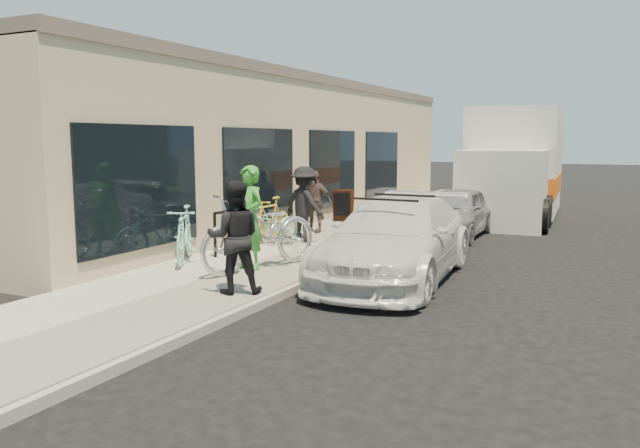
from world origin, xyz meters
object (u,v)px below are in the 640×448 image
(bystander_a, at_px, (304,204))
(sandwich_board, at_px, (343,205))
(tandem_bike, at_px, (261,232))
(cruiser_bike_b, at_px, (270,224))
(man_standing, at_px, (234,237))
(moving_truck, at_px, (513,169))
(cruiser_bike_a, at_px, (185,234))
(bike_rack, at_px, (225,228))
(sedan_white, at_px, (396,239))
(woman_rider, at_px, (249,218))
(bystander_b, at_px, (314,201))
(sedan_silver, at_px, (454,212))
(cruiser_bike_c, at_px, (270,219))

(bystander_a, bearing_deg, sandwich_board, -62.93)
(tandem_bike, height_order, cruiser_bike_b, tandem_bike)
(tandem_bike, distance_m, man_standing, 1.75)
(moving_truck, relative_size, cruiser_bike_a, 4.03)
(bike_rack, height_order, sandwich_board, sandwich_board)
(sandwich_board, bearing_deg, sedan_white, -71.10)
(sedan_white, xyz_separation_m, tandem_bike, (-2.19, -0.91, 0.11))
(man_standing, relative_size, cruiser_bike_b, 1.01)
(sedan_white, height_order, bystander_a, bystander_a)
(moving_truck, distance_m, woman_rider, 11.41)
(cruiser_bike_a, bearing_deg, sandwich_board, 58.17)
(bike_rack, height_order, woman_rider, woman_rider)
(cruiser_bike_a, bearing_deg, woman_rider, -28.91)
(woman_rider, distance_m, bystander_b, 4.59)
(bystander_a, distance_m, bystander_b, 1.45)
(sedan_silver, xyz_separation_m, bystander_b, (-3.06, -1.79, 0.29))
(sandwich_board, relative_size, cruiser_bike_b, 0.53)
(moving_truck, height_order, bystander_a, moving_truck)
(man_standing, height_order, cruiser_bike_b, man_standing)
(sedan_white, xyz_separation_m, cruiser_bike_b, (-3.44, 1.48, -0.12))
(sedan_white, relative_size, sedan_silver, 1.36)
(cruiser_bike_c, bearing_deg, bystander_a, 29.34)
(man_standing, xyz_separation_m, cruiser_bike_b, (-1.80, 4.03, -0.41))
(sedan_white, distance_m, cruiser_bike_a, 3.94)
(cruiser_bike_a, distance_m, cruiser_bike_b, 2.49)
(man_standing, relative_size, cruiser_bike_a, 0.97)
(sandwich_board, xyz_separation_m, cruiser_bike_c, (-0.04, -3.93, 0.04))
(bike_rack, height_order, sedan_white, sedan_white)
(cruiser_bike_c, bearing_deg, man_standing, -63.18)
(bike_rack, distance_m, moving_truck, 10.91)
(cruiser_bike_b, bearing_deg, bystander_a, 69.76)
(sandwich_board, height_order, man_standing, man_standing)
(moving_truck, height_order, woman_rider, moving_truck)
(sandwich_board, xyz_separation_m, woman_rider, (1.19, -6.67, 0.46))
(sedan_silver, bearing_deg, sandwich_board, 172.89)
(sedan_silver, bearing_deg, bystander_a, -129.56)
(sedan_white, bearing_deg, bystander_a, 139.98)
(sedan_white, distance_m, bystander_a, 3.64)
(man_standing, bearing_deg, sedan_white, -155.94)
(sandwich_board, bearing_deg, man_standing, -89.94)
(bike_rack, relative_size, man_standing, 0.53)
(cruiser_bike_b, height_order, bystander_b, bystander_b)
(tandem_bike, xyz_separation_m, woman_rider, (-0.20, -0.06, 0.25))
(sedan_white, xyz_separation_m, bystander_a, (-2.93, 2.14, 0.29))
(moving_truck, xyz_separation_m, man_standing, (-1.94, -12.67, -0.52))
(sandwich_board, distance_m, sedan_white, 6.74)
(tandem_bike, bearing_deg, cruiser_bike_a, -159.67)
(tandem_bike, relative_size, cruiser_bike_b, 1.54)
(cruiser_bike_a, relative_size, bystander_a, 1.03)
(man_standing, bearing_deg, cruiser_bike_a, -69.08)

